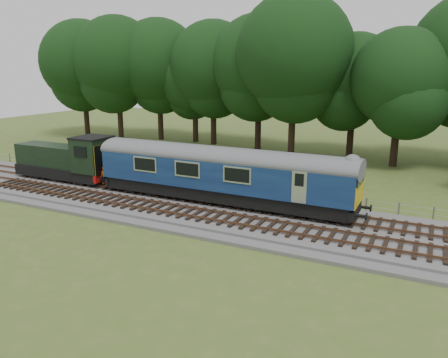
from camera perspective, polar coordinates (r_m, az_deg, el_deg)
The scene contains 9 objects.
ground at distance 29.14m, azimuth -3.25°, elevation -4.18°, with size 120.00×120.00×0.00m, color #465B21.
ballast at distance 29.08m, azimuth -3.26°, elevation -3.85°, with size 70.00×7.00×0.35m, color #4C4C4F.
track_north at distance 30.18m, azimuth -1.96°, elevation -2.68°, with size 67.20×2.40×0.21m.
track_south at distance 27.70m, azimuth -4.89°, elevation -4.30°, with size 67.20×2.40×0.21m.
fence at distance 32.95m, azimuth 0.59°, elevation -1.95°, with size 64.00×0.12×1.00m, color #6B6054, non-canonical shape.
tree_line at distance 48.88m, azimuth 9.52°, elevation 3.26°, with size 70.00×8.00×18.00m, color black, non-canonical shape.
dmu_railcar at distance 29.18m, azimuth -0.34°, elevation 1.19°, with size 18.05×2.86×3.88m.
shunter_loco at distance 37.53m, azimuth -19.75°, elevation 2.33°, with size 8.91×2.60×3.38m.
worker at distance 34.31m, azimuth -15.34°, elevation 0.24°, with size 0.61×0.40×1.66m, color #F2590C.
Camera 1 is at (13.66, -24.01, 9.26)m, focal length 35.00 mm.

